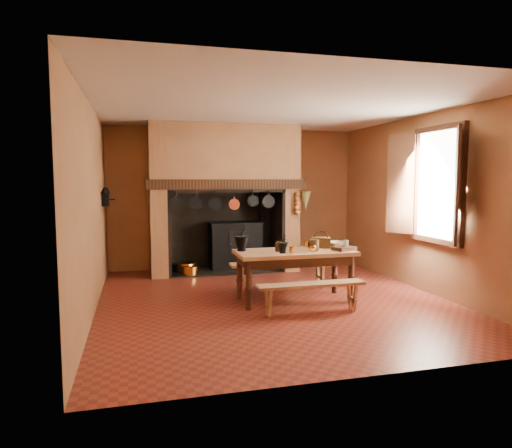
# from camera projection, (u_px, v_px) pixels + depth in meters

# --- Properties ---
(floor) EXTENTS (5.50, 5.50, 0.00)m
(floor) POSITION_uv_depth(u_px,v_px,m) (273.00, 300.00, 6.77)
(floor) COLOR maroon
(floor) RESTS_ON ground
(ceiling) EXTENTS (5.50, 5.50, 0.00)m
(ceiling) POSITION_uv_depth(u_px,v_px,m) (274.00, 108.00, 6.49)
(ceiling) COLOR silver
(ceiling) RESTS_ON back_wall
(back_wall) EXTENTS (5.00, 0.02, 2.80)m
(back_wall) POSITION_uv_depth(u_px,v_px,m) (234.00, 198.00, 9.28)
(back_wall) COLOR #96633C
(back_wall) RESTS_ON floor
(wall_left) EXTENTS (0.02, 5.50, 2.80)m
(wall_left) POSITION_uv_depth(u_px,v_px,m) (92.00, 208.00, 6.00)
(wall_left) COLOR #96633C
(wall_left) RESTS_ON floor
(wall_right) EXTENTS (0.02, 5.50, 2.80)m
(wall_right) POSITION_uv_depth(u_px,v_px,m) (424.00, 203.00, 7.26)
(wall_right) COLOR #96633C
(wall_right) RESTS_ON floor
(wall_front) EXTENTS (5.00, 0.02, 2.80)m
(wall_front) POSITION_uv_depth(u_px,v_px,m) (364.00, 223.00, 3.98)
(wall_front) COLOR #96633C
(wall_front) RESTS_ON floor
(chimney_breast) EXTENTS (2.95, 0.96, 2.80)m
(chimney_breast) POSITION_uv_depth(u_px,v_px,m) (224.00, 178.00, 8.74)
(chimney_breast) COLOR #96633C
(chimney_breast) RESTS_ON floor
(iron_range) EXTENTS (1.12, 0.55, 1.60)m
(iron_range) POSITION_uv_depth(u_px,v_px,m) (236.00, 245.00, 9.06)
(iron_range) COLOR black
(iron_range) RESTS_ON floor
(hearth_pans) EXTENTS (0.51, 0.62, 0.20)m
(hearth_pans) POSITION_uv_depth(u_px,v_px,m) (186.00, 269.00, 8.63)
(hearth_pans) COLOR gold
(hearth_pans) RESTS_ON floor
(hanging_pans) EXTENTS (1.92, 0.29, 0.27)m
(hanging_pans) POSITION_uv_depth(u_px,v_px,m) (227.00, 203.00, 8.29)
(hanging_pans) COLOR black
(hanging_pans) RESTS_ON chimney_breast
(onion_string) EXTENTS (0.12, 0.10, 0.46)m
(onion_string) POSITION_uv_depth(u_px,v_px,m) (297.00, 203.00, 8.61)
(onion_string) COLOR #A5521E
(onion_string) RESTS_ON chimney_breast
(herb_bunch) EXTENTS (0.20, 0.20, 0.35)m
(herb_bunch) POSITION_uv_depth(u_px,v_px,m) (306.00, 201.00, 8.65)
(herb_bunch) COLOR brown
(herb_bunch) RESTS_ON chimney_breast
(window) EXTENTS (0.39, 1.75, 1.76)m
(window) POSITION_uv_depth(u_px,v_px,m) (432.00, 185.00, 6.80)
(window) COLOR white
(window) RESTS_ON wall_right
(wall_coffee_mill) EXTENTS (0.23, 0.16, 0.31)m
(wall_coffee_mill) POSITION_uv_depth(u_px,v_px,m) (106.00, 195.00, 7.50)
(wall_coffee_mill) COLOR black
(wall_coffee_mill) RESTS_ON wall_left
(work_table) EXTENTS (1.72, 0.77, 0.75)m
(work_table) POSITION_uv_depth(u_px,v_px,m) (295.00, 259.00, 6.66)
(work_table) COLOR #B27B51
(work_table) RESTS_ON floor
(bench_front) EXTENTS (1.47, 0.26, 0.41)m
(bench_front) POSITION_uv_depth(u_px,v_px,m) (311.00, 291.00, 6.05)
(bench_front) COLOR #B27B51
(bench_front) RESTS_ON floor
(bench_back) EXTENTS (1.65, 0.29, 0.46)m
(bench_back) POSITION_uv_depth(u_px,v_px,m) (281.00, 269.00, 7.31)
(bench_back) COLOR #B27B51
(bench_back) RESTS_ON floor
(mortar_large) EXTENTS (0.21, 0.21, 0.36)m
(mortar_large) POSITION_uv_depth(u_px,v_px,m) (242.00, 243.00, 6.60)
(mortar_large) COLOR black
(mortar_large) RESTS_ON work_table
(mortar_small) EXTENTS (0.15, 0.15, 0.26)m
(mortar_small) POSITION_uv_depth(u_px,v_px,m) (283.00, 247.00, 6.40)
(mortar_small) COLOR black
(mortar_small) RESTS_ON work_table
(coffee_grinder) EXTENTS (0.17, 0.14, 0.18)m
(coffee_grinder) POSITION_uv_depth(u_px,v_px,m) (279.00, 246.00, 6.58)
(coffee_grinder) COLOR #3A1F12
(coffee_grinder) RESTS_ON work_table
(brass_mug_a) EXTENTS (0.10, 0.10, 0.09)m
(brass_mug_a) POSITION_uv_depth(u_px,v_px,m) (292.00, 250.00, 6.43)
(brass_mug_a) COLOR gold
(brass_mug_a) RESTS_ON work_table
(brass_mug_b) EXTENTS (0.10, 0.10, 0.10)m
(brass_mug_b) POSITION_uv_depth(u_px,v_px,m) (307.00, 244.00, 6.99)
(brass_mug_b) COLOR gold
(brass_mug_b) RESTS_ON work_table
(mixing_bowl) EXTENTS (0.34, 0.34, 0.07)m
(mixing_bowl) POSITION_uv_depth(u_px,v_px,m) (336.00, 244.00, 7.08)
(mixing_bowl) COLOR #B6AF8C
(mixing_bowl) RESTS_ON work_table
(stoneware_crock) EXTENTS (0.14, 0.14, 0.16)m
(stoneware_crock) POSITION_uv_depth(u_px,v_px,m) (315.00, 245.00, 6.62)
(stoneware_crock) COLOR brown
(stoneware_crock) RESTS_ON work_table
(glass_jar) EXTENTS (0.11, 0.11, 0.14)m
(glass_jar) POSITION_uv_depth(u_px,v_px,m) (346.00, 245.00, 6.74)
(glass_jar) COLOR beige
(glass_jar) RESTS_ON work_table
(wicker_basket) EXTENTS (0.33, 0.29, 0.27)m
(wicker_basket) POSITION_uv_depth(u_px,v_px,m) (321.00, 242.00, 6.93)
(wicker_basket) COLOR #523718
(wicker_basket) RESTS_ON work_table
(wooden_tray) EXTENTS (0.37, 0.31, 0.05)m
(wooden_tray) POSITION_uv_depth(u_px,v_px,m) (344.00, 248.00, 6.68)
(wooden_tray) COLOR #3A1F12
(wooden_tray) RESTS_ON work_table
(brass_cup) EXTENTS (0.14, 0.14, 0.09)m
(brass_cup) POSITION_uv_depth(u_px,v_px,m) (312.00, 248.00, 6.57)
(brass_cup) COLOR gold
(brass_cup) RESTS_ON work_table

